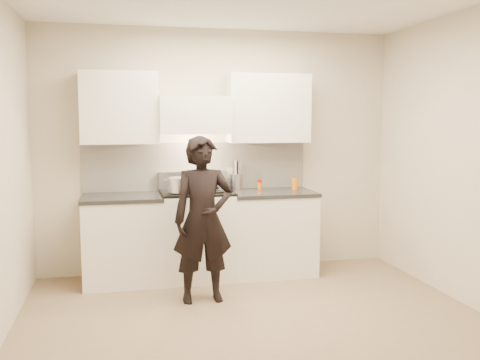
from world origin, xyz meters
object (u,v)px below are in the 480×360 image
utensil_crock (236,181)px  stove (197,234)px  person (203,220)px  wok (204,178)px  counter_right (271,232)px

utensil_crock → stove: bearing=-155.5°
utensil_crock → person: person is taller
wok → person: (-0.15, -0.90, -0.29)m
stove → utensil_crock: size_ratio=2.93×
counter_right → person: 1.20m
wok → utensil_crock: size_ratio=1.55×
counter_right → person: person is taller
wok → person: size_ratio=0.33×
counter_right → utensil_crock: utensil_crock is taller
stove → wok: 0.62m
stove → wok: bearing=52.9°
stove → person: size_ratio=0.62×
stove → person: (-0.05, -0.75, 0.30)m
utensil_crock → person: (-0.52, -0.97, -0.24)m
utensil_crock → wok: bearing=-168.4°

